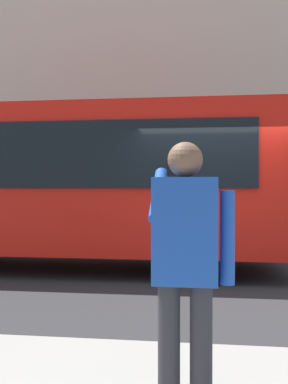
% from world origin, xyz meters
% --- Properties ---
extents(ground_plane, '(60.00, 60.00, 0.00)m').
position_xyz_m(ground_plane, '(0.00, 0.00, 0.00)').
color(ground_plane, '#2B2B2D').
extents(building_facade_far, '(28.00, 1.55, 12.00)m').
position_xyz_m(building_facade_far, '(-0.02, -6.80, 5.99)').
color(building_facade_far, beige).
rests_on(building_facade_far, ground_plane).
extents(red_bus, '(9.05, 2.54, 3.08)m').
position_xyz_m(red_bus, '(3.19, -0.75, 1.68)').
color(red_bus, red).
rests_on(red_bus, ground_plane).
extents(pedestrian_photographer, '(0.53, 0.52, 1.70)m').
position_xyz_m(pedestrian_photographer, '(0.34, 4.76, 1.14)').
color(pedestrian_photographer, '#2D2D33').
rests_on(pedestrian_photographer, sidewalk_curb).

